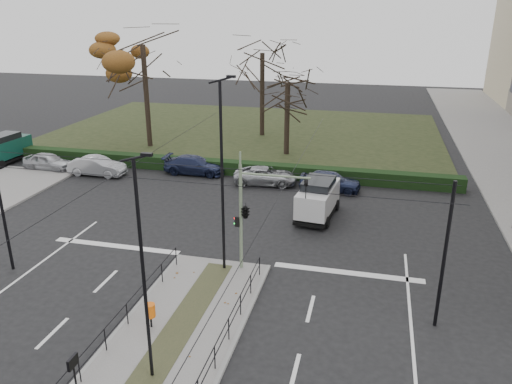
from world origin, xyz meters
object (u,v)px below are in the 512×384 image
at_px(streetlamp_median_far, 223,177).
at_px(parked_car_fourth, 265,176).
at_px(litter_bin, 150,311).
at_px(info_panel, 73,368).
at_px(parked_car_fifth, 330,181).
at_px(rust_tree, 143,45).
at_px(parked_car_first, 48,161).
at_px(bare_tree_near, 288,88).
at_px(traffic_light, 247,210).
at_px(streetlamp_median_near, 144,271).
at_px(white_van, 318,197).
at_px(parked_car_third, 195,165).
at_px(green_van, 5,148).
at_px(parked_car_second, 97,166).
at_px(bare_tree_center, 262,59).

relative_size(streetlamp_median_far, parked_car_fourth, 2.02).
relative_size(litter_bin, info_panel, 0.55).
height_order(litter_bin, parked_car_fifth, parked_car_fifth).
bearing_deg(rust_tree, parked_car_first, -119.34).
relative_size(parked_car_fourth, bare_tree_near, 0.56).
relative_size(traffic_light, parked_car_fourth, 1.15).
relative_size(streetlamp_median_near, white_van, 1.72).
bearing_deg(parked_car_fourth, parked_car_third, 72.63).
height_order(traffic_light, info_panel, traffic_light).
height_order(info_panel, green_van, green_van).
height_order(streetlamp_median_near, green_van, streetlamp_median_near).
distance_m(litter_bin, rust_tree, 29.15).
bearing_deg(streetlamp_median_near, traffic_light, 81.21).
xyz_separation_m(rust_tree, bare_tree_near, (12.45, 0.32, -3.24)).
distance_m(parked_car_second, rust_tree, 11.84).
height_order(litter_bin, streetlamp_median_near, streetlamp_median_near).
bearing_deg(bare_tree_near, rust_tree, -178.53).
distance_m(parked_car_third, parked_car_fifth, 10.38).
height_order(parked_car_fourth, white_van, white_van).
xyz_separation_m(streetlamp_median_near, bare_tree_center, (-4.19, 34.41, 3.22)).
bearing_deg(parked_car_fifth, rust_tree, 68.19).
bearing_deg(rust_tree, parked_car_fourth, -31.49).
bearing_deg(info_panel, bare_tree_center, 94.06).
relative_size(parked_car_third, green_van, 1.00).
distance_m(parked_car_first, rust_tree, 12.53).
height_order(parked_car_second, bare_tree_near, bare_tree_near).
bearing_deg(parked_car_third, rust_tree, 45.55).
bearing_deg(parked_car_fourth, white_van, -145.75).
bearing_deg(streetlamp_median_far, bare_tree_near, 92.27).
bearing_deg(parked_car_third, parked_car_fifth, -98.15).
distance_m(parked_car_first, parked_car_fourth, 17.03).
distance_m(streetlamp_median_far, bare_tree_near, 20.61).
height_order(parked_car_fourth, green_van, green_van).
height_order(streetlamp_median_near, white_van, streetlamp_median_near).
distance_m(parked_car_third, bare_tree_center, 14.75).
relative_size(bare_tree_center, parked_car_fifth, 2.51).
relative_size(streetlamp_median_near, bare_tree_near, 0.97).
distance_m(traffic_light, litter_bin, 6.34).
bearing_deg(streetlamp_median_near, white_van, 76.65).
relative_size(litter_bin, rust_tree, 0.09).
bearing_deg(rust_tree, traffic_light, -54.40).
height_order(info_panel, parked_car_fifth, info_panel).
distance_m(streetlamp_median_near, bare_tree_center, 34.81).
xyz_separation_m(parked_car_third, bare_tree_near, (5.75, 6.80, 4.97)).
height_order(white_van, green_van, green_van).
relative_size(traffic_light, info_panel, 2.77).
bearing_deg(traffic_light, parked_car_fifth, 77.55).
bearing_deg(streetlamp_median_far, parked_car_first, 146.12).
height_order(traffic_light, parked_car_second, traffic_light).
bearing_deg(litter_bin, bare_tree_center, 95.35).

